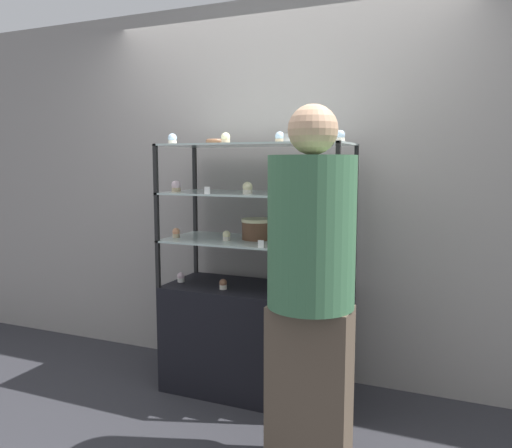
{
  "coord_description": "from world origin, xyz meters",
  "views": [
    {
      "loc": [
        1.21,
        -2.88,
        1.49
      ],
      "look_at": [
        0.0,
        0.0,
        1.11
      ],
      "focal_mm": 35.0,
      "sensor_mm": 36.0,
      "label": 1
    }
  ],
  "objects": [
    {
      "name": "cupcake_1",
      "position": [
        -0.17,
        -0.12,
        0.73
      ],
      "size": [
        0.05,
        0.05,
        0.07
      ],
      "color": "beige",
      "rests_on": "display_base"
    },
    {
      "name": "cupcake_6",
      "position": [
        0.19,
        -0.08,
        1.03
      ],
      "size": [
        0.05,
        0.05,
        0.06
      ],
      "color": "white",
      "rests_on": "display_riser_lower"
    },
    {
      "name": "back_wall",
      "position": [
        0.0,
        0.4,
        1.3
      ],
      "size": [
        8.0,
        0.05,
        2.6
      ],
      "color": "gray",
      "rests_on": "ground_plane"
    },
    {
      "name": "cupcake_0",
      "position": [
        -0.52,
        -0.06,
        0.73
      ],
      "size": [
        0.05,
        0.05,
        0.07
      ],
      "color": "white",
      "rests_on": "display_base"
    },
    {
      "name": "display_riser_upper",
      "position": [
        0.0,
        0.0,
        1.59
      ],
      "size": [
        1.18,
        0.51,
        0.3
      ],
      "color": "black",
      "rests_on": "display_riser_middle"
    },
    {
      "name": "cupcake_7",
      "position": [
        0.54,
        -0.12,
        1.03
      ],
      "size": [
        0.05,
        0.05,
        0.06
      ],
      "color": "#CCB28C",
      "rests_on": "display_riser_lower"
    },
    {
      "name": "display_base",
      "position": [
        0.0,
        0.0,
        0.35
      ],
      "size": [
        1.18,
        0.51,
        0.7
      ],
      "color": "black",
      "rests_on": "ground_plane"
    },
    {
      "name": "cupcake_11",
      "position": [
        -0.52,
        -0.12,
        1.64
      ],
      "size": [
        0.06,
        0.06,
        0.07
      ],
      "color": "beige",
      "rests_on": "display_riser_upper"
    },
    {
      "name": "cupcake_12",
      "position": [
        -0.16,
        -0.09,
        1.64
      ],
      "size": [
        0.06,
        0.06,
        0.07
      ],
      "color": "#CCB28C",
      "rests_on": "display_riser_upper"
    },
    {
      "name": "cupcake_14",
      "position": [
        0.54,
        -0.05,
        1.64
      ],
      "size": [
        0.06,
        0.06,
        0.07
      ],
      "color": "beige",
      "rests_on": "display_riser_upper"
    },
    {
      "name": "display_riser_middle",
      "position": [
        0.0,
        0.0,
        1.29
      ],
      "size": [
        1.18,
        0.51,
        0.3
      ],
      "color": "black",
      "rests_on": "display_riser_lower"
    },
    {
      "name": "cupcake_8",
      "position": [
        -0.54,
        -0.07,
        1.34
      ],
      "size": [
        0.06,
        0.06,
        0.07
      ],
      "color": "#CCB28C",
      "rests_on": "display_riser_middle"
    },
    {
      "name": "donut_glazed",
      "position": [
        -0.27,
        -0.04,
        1.62
      ],
      "size": [
        0.11,
        0.11,
        0.03
      ],
      "color": "brown",
      "rests_on": "display_riser_upper"
    },
    {
      "name": "price_tag_1",
      "position": [
        0.13,
        -0.24,
        1.02
      ],
      "size": [
        0.04,
        0.0,
        0.04
      ],
      "color": "white",
      "rests_on": "display_riser_lower"
    },
    {
      "name": "ground_plane",
      "position": [
        0.0,
        0.0,
        0.0
      ],
      "size": [
        20.0,
        20.0,
        0.0
      ],
      "primitive_type": "plane",
      "color": "#2D2D33"
    },
    {
      "name": "price_tag_2",
      "position": [
        -0.22,
        -0.24,
        1.33
      ],
      "size": [
        0.04,
        0.0,
        0.04
      ],
      "color": "white",
      "rests_on": "display_riser_middle"
    },
    {
      "name": "cupcake_9",
      "position": [
        -0.01,
        -0.1,
        1.34
      ],
      "size": [
        0.06,
        0.06,
        0.07
      ],
      "color": "beige",
      "rests_on": "display_riser_middle"
    },
    {
      "name": "cupcake_3",
      "position": [
        0.55,
        -0.13,
        0.73
      ],
      "size": [
        0.05,
        0.05,
        0.07
      ],
      "color": "#CCB28C",
      "rests_on": "display_base"
    },
    {
      "name": "price_tag_3",
      "position": [
        0.28,
        -0.24,
        1.63
      ],
      "size": [
        0.04,
        0.0,
        0.04
      ],
      "color": "white",
      "rests_on": "display_riser_upper"
    },
    {
      "name": "cupcake_5",
      "position": [
        -0.17,
        -0.07,
        1.03
      ],
      "size": [
        0.05,
        0.05,
        0.06
      ],
      "color": "beige",
      "rests_on": "display_riser_lower"
    },
    {
      "name": "sheet_cake_frosted",
      "position": [
        0.24,
        -0.02,
        1.34
      ],
      "size": [
        0.21,
        0.15,
        0.07
      ],
      "color": "beige",
      "rests_on": "display_riser_middle"
    },
    {
      "name": "price_tag_0",
      "position": [
        0.26,
        -0.24,
        0.72
      ],
      "size": [
        0.04,
        0.0,
        0.04
      ],
      "color": "white",
      "rests_on": "display_base"
    },
    {
      "name": "customer_figure",
      "position": [
        0.56,
        -0.66,
        0.94
      ],
      "size": [
        0.41,
        0.41,
        1.76
      ],
      "color": "brown",
      "rests_on": "ground_plane"
    },
    {
      "name": "layer_cake_centerpiece",
      "position": [
        -0.01,
        0.05,
        1.07
      ],
      "size": [
        0.2,
        0.2,
        0.13
      ],
      "color": "brown",
      "rests_on": "display_riser_lower"
    },
    {
      "name": "cupcake_4",
      "position": [
        -0.54,
        -0.08,
        1.03
      ],
      "size": [
        0.05,
        0.05,
        0.06
      ],
      "color": "#CCB28C",
      "rests_on": "display_riser_lower"
    },
    {
      "name": "cupcake_13",
      "position": [
        0.17,
        -0.05,
        1.64
      ],
      "size": [
        0.06,
        0.06,
        0.07
      ],
      "color": "#CCB28C",
      "rests_on": "display_riser_upper"
    },
    {
      "name": "cupcake_2",
      "position": [
        0.18,
        -0.06,
        0.73
      ],
      "size": [
        0.05,
        0.05,
        0.07
      ],
      "color": "beige",
      "rests_on": "display_base"
    },
    {
      "name": "display_riser_lower",
      "position": [
        0.0,
        0.0,
        0.98
      ],
      "size": [
        1.18,
        0.51,
        0.3
      ],
      "color": "black",
      "rests_on": "display_base"
    },
    {
      "name": "cupcake_10",
      "position": [
        0.53,
        -0.13,
        1.34
      ],
      "size": [
        0.06,
        0.06,
        0.07
      ],
      "color": "beige",
      "rests_on": "display_riser_middle"
    }
  ]
}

